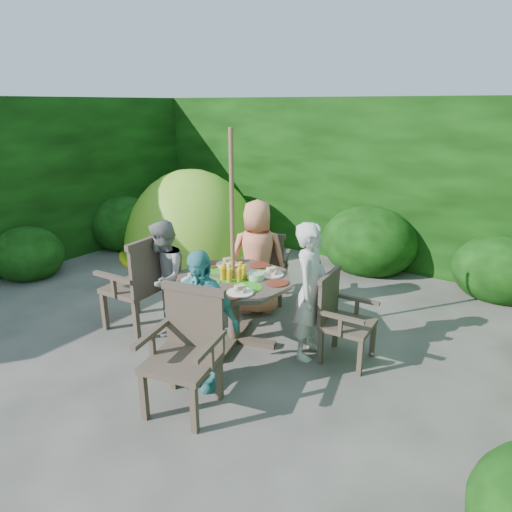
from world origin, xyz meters
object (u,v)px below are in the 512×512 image
Objects in this scene: garden_chair_right at (341,317)px; child_back at (257,257)px; garden_chair_front at (186,348)px; garden_chair_left at (140,282)px; garden_chair_back at (266,266)px; parasol_pole at (233,243)px; child_front at (200,320)px; patio_table at (234,289)px; child_left at (164,278)px; child_right at (311,291)px; dome_tent at (193,252)px.

child_back reaches higher than garden_chair_right.
garden_chair_left is at bearing 138.16° from garden_chair_front.
parasol_pole is at bearing 83.27° from garden_chair_back.
child_front is at bearing 66.80° from garden_chair_left.
child_front is (0.23, -0.77, 0.03)m from patio_table.
garden_chair_left is 0.30m from child_left.
garden_chair_right is (1.05, 0.34, -0.16)m from patio_table.
patio_table is 1.10m from garden_chair_left.
patio_table is 1.84× the size of garden_chair_right.
child_left is at bearing 102.86° from garden_chair_right.
parasol_pole is 2.60× the size of garden_chair_right.
child_right reaches higher than garden_chair_left.
patio_table is 1.61× the size of garden_chair_front.
dome_tent reaches higher than garden_chair_right.
dome_tent is at bearing -47.61° from garden_chair_back.
parasol_pole is at bearing 70.63° from child_left.
child_left is at bearing 47.41° from garden_chair_back.
garden_chair_left is 0.81× the size of child_front.
garden_chair_left is 2.81m from dome_tent.
child_left is (-1.53, -0.47, -0.06)m from child_right.
child_right is 1.08× the size of child_front.
garden_chair_left is at bearing 18.04° from child_back.
garden_chair_right is 0.62× the size of child_right.
garden_chair_left is 0.37× the size of dome_tent.
child_right is at bearing 56.61° from garden_chair_front.
child_back is at bearing -39.32° from dome_tent.
child_front is 3.92m from dome_tent.
child_front is (1.00, -0.53, 0.01)m from child_left.
patio_table is 0.80m from child_back.
garden_chair_front is at bearing -72.77° from patio_table.
child_right is at bearing 119.45° from garden_chair_back.
child_back is 1.08× the size of child_front.
child_left is 1.13m from child_back.
parasol_pole is at bearing -149.95° from patio_table.
parasol_pole is at bearing 103.42° from garden_chair_left.
parasol_pole is 1.60× the size of child_back.
child_front is at bearing -73.06° from patio_table.
child_back is (-0.24, 0.76, 0.08)m from patio_table.
child_right is at bearing 105.38° from garden_chair_right.
child_right is at bearing 17.17° from patio_table.
parasol_pole is 1.28m from garden_chair_right.
parasol_pole is 0.90m from child_right.
parasol_pole is at bearing 103.21° from garden_chair_right.
dome_tent is at bearing 124.87° from child_front.
parasol_pole is at bearing 97.08° from child_right.
child_left is (-1.82, -0.58, 0.17)m from garden_chair_right.
garden_chair_front is at bearing -72.55° from parasol_pole.
garden_chair_right is 1.38m from child_back.
garden_chair_front is (0.65, -2.10, 0.03)m from garden_chair_back.
patio_table reaches higher than garden_chair_right.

